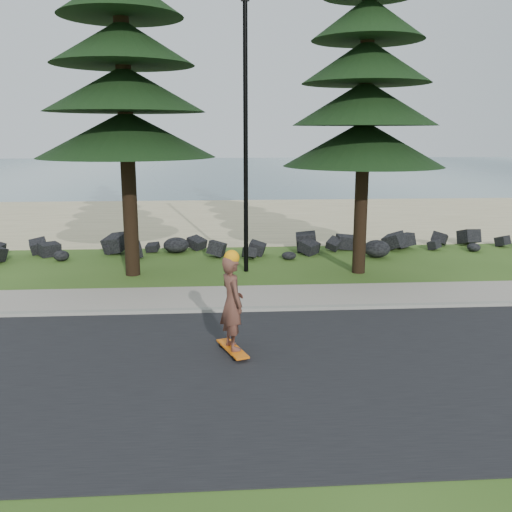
# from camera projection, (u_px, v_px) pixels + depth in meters

# --- Properties ---
(ground) EXTENTS (160.00, 160.00, 0.00)m
(ground) POSITION_uv_depth(u_px,v_px,m) (253.00, 301.00, 14.87)
(ground) COLOR #35571B
(ground) RESTS_ON ground
(road) EXTENTS (160.00, 7.00, 0.02)m
(road) POSITION_uv_depth(u_px,v_px,m) (268.00, 371.00, 10.49)
(road) COLOR black
(road) RESTS_ON ground
(kerb) EXTENTS (160.00, 0.20, 0.10)m
(kerb) POSITION_uv_depth(u_px,v_px,m) (255.00, 309.00, 13.98)
(kerb) COLOR gray
(kerb) RESTS_ON ground
(sidewalk) EXTENTS (160.00, 2.00, 0.08)m
(sidewalk) POSITION_uv_depth(u_px,v_px,m) (252.00, 297.00, 15.06)
(sidewalk) COLOR #9F9485
(sidewalk) RESTS_ON ground
(beach_sand) EXTENTS (160.00, 15.00, 0.01)m
(beach_sand) POSITION_uv_depth(u_px,v_px,m) (234.00, 218.00, 29.00)
(beach_sand) COLOR tan
(beach_sand) RESTS_ON ground
(ocean) EXTENTS (160.00, 58.00, 0.01)m
(ocean) POSITION_uv_depth(u_px,v_px,m) (224.00, 170.00, 64.55)
(ocean) COLOR #345A65
(ocean) RESTS_ON ground
(seawall_boulders) EXTENTS (60.00, 2.40, 1.10)m
(seawall_boulders) POSITION_uv_depth(u_px,v_px,m) (243.00, 255.00, 20.33)
(seawall_boulders) COLOR black
(seawall_boulders) RESTS_ON ground
(lamp_post) EXTENTS (0.25, 0.14, 8.14)m
(lamp_post) POSITION_uv_depth(u_px,v_px,m) (246.00, 138.00, 17.10)
(lamp_post) COLOR black
(lamp_post) RESTS_ON ground
(skateboarder) EXTENTS (0.65, 1.15, 2.09)m
(skateboarder) POSITION_uv_depth(u_px,v_px,m) (232.00, 303.00, 11.11)
(skateboarder) COLOR orange
(skateboarder) RESTS_ON ground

